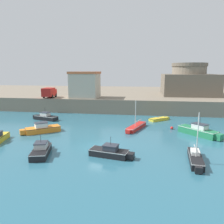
% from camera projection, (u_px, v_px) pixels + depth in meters
% --- Properties ---
extents(ground_plane, '(200.00, 200.00, 0.00)m').
position_uv_depth(ground_plane, '(99.00, 146.00, 26.44)').
color(ground_plane, '#2D667A').
extents(quay_seawall, '(120.00, 40.00, 3.07)m').
position_uv_depth(quay_seawall, '(127.00, 96.00, 64.74)').
color(quay_seawall, gray).
rests_on(quay_seawall, ground).
extents(dinghy_yellow_1, '(3.96, 3.51, 0.57)m').
position_uv_depth(dinghy_yellow_1, '(159.00, 119.00, 40.29)').
color(dinghy_yellow_1, yellow).
rests_on(dinghy_yellow_1, ground).
extents(motorboat_green_2, '(5.35, 5.50, 2.61)m').
position_uv_depth(motorboat_green_2, '(199.00, 131.00, 30.91)').
color(motorboat_green_2, '#237A4C').
rests_on(motorboat_green_2, ground).
extents(sailboat_red_3, '(3.08, 6.25, 4.57)m').
position_uv_depth(sailboat_red_3, '(136.00, 127.00, 34.31)').
color(sailboat_red_3, red).
rests_on(sailboat_red_3, ground).
extents(sailboat_black_4, '(1.67, 5.43, 5.13)m').
position_uv_depth(sailboat_black_4, '(195.00, 158.00, 21.86)').
color(sailboat_black_4, black).
rests_on(sailboat_black_4, ground).
extents(motorboat_black_5, '(2.65, 4.97, 2.30)m').
position_uv_depth(motorboat_black_5, '(41.00, 150.00, 23.83)').
color(motorboat_black_5, black).
rests_on(motorboat_black_5, ground).
extents(motorboat_black_6, '(5.29, 2.79, 2.36)m').
position_uv_depth(motorboat_black_6, '(45.00, 117.00, 40.77)').
color(motorboat_black_6, black).
rests_on(motorboat_black_6, ground).
extents(motorboat_black_7, '(4.95, 2.35, 2.22)m').
position_uv_depth(motorboat_black_7, '(110.00, 152.00, 23.29)').
color(motorboat_black_7, black).
rests_on(motorboat_black_7, ground).
extents(motorboat_orange_8, '(5.39, 4.53, 2.44)m').
position_uv_depth(motorboat_orange_8, '(42.00, 129.00, 32.45)').
color(motorboat_orange_8, orange).
rests_on(motorboat_orange_8, ground).
extents(mooring_buoy, '(0.45, 0.45, 0.45)m').
position_uv_depth(mooring_buoy, '(172.00, 128.00, 34.16)').
color(mooring_buoy, red).
rests_on(mooring_buoy, ground).
extents(fortress, '(12.69, 12.69, 7.84)m').
position_uv_depth(fortress, '(188.00, 82.00, 54.68)').
color(fortress, '#685E4F').
rests_on(fortress, quay_seawall).
extents(harbor_shed_near_wharf, '(6.22, 5.91, 5.80)m').
position_uv_depth(harbor_shed_near_wharf, '(85.00, 85.00, 48.76)').
color(harbor_shed_near_wharf, '#BCB29E').
rests_on(harbor_shed_near_wharf, quay_seawall).
extents(truck_on_quay, '(2.39, 4.43, 2.20)m').
position_uv_depth(truck_on_quay, '(49.00, 92.00, 49.01)').
color(truck_on_quay, '#AD1E19').
rests_on(truck_on_quay, quay_seawall).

